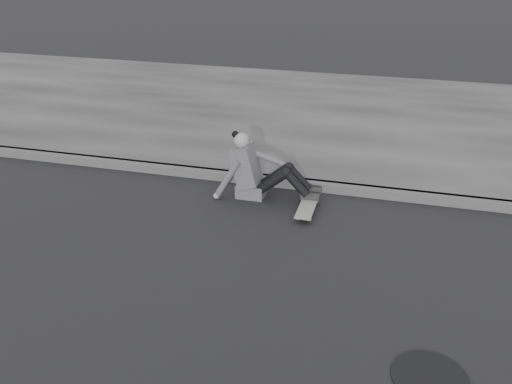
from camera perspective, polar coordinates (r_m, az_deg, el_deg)
ground at (r=5.68m, az=-2.72°, el=-10.10°), size 80.00×80.00×0.00m
curb at (r=7.82m, az=2.91°, el=0.99°), size 24.00×0.16×0.12m
sidewalk at (r=10.60m, az=6.41°, el=7.58°), size 24.00×6.00×0.12m
manhole at (r=4.99m, az=16.99°, el=-17.32°), size 0.62×0.62×0.01m
skateboard at (r=7.18m, az=5.20°, el=-1.36°), size 0.20×0.78×0.09m
seated_woman at (r=7.41m, az=0.03°, el=2.12°), size 1.38×0.46×0.88m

